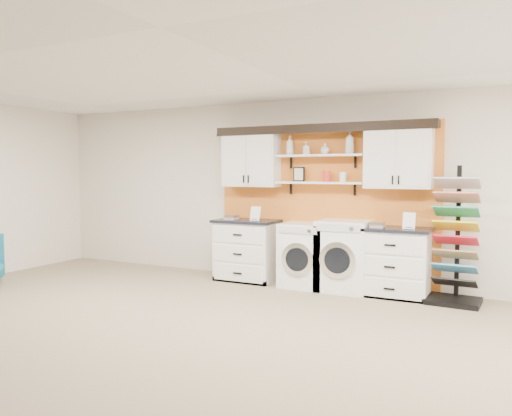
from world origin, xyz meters
The scene contains 21 objects.
floor centered at (0.00, 0.00, 0.00)m, with size 10.00×10.00×0.00m, color gray.
ceiling centered at (0.00, 0.00, 2.80)m, with size 10.00×10.00×0.00m, color white.
wall_back centered at (0.00, 4.00, 1.40)m, with size 10.00×10.00×0.00m, color beige.
accent_panel centered at (0.00, 3.96, 1.20)m, with size 3.40×0.07×2.40m, color orange.
upper_cabinet_left centered at (-1.13, 3.79, 1.88)m, with size 0.90×0.35×0.84m.
upper_cabinet_right centered at (1.13, 3.79, 1.88)m, with size 0.90×0.35×0.84m.
shelf_lower centered at (0.00, 3.80, 1.53)m, with size 1.32×0.28×0.03m, color white.
shelf_upper centered at (0.00, 3.80, 1.93)m, with size 1.32×0.28×0.03m, color white.
crown_molding centered at (0.00, 3.81, 2.33)m, with size 3.30×0.41×0.13m.
picture_frame centered at (-0.35, 3.85, 1.66)m, with size 0.18×0.02×0.22m.
canister_red centered at (0.10, 3.80, 1.62)m, with size 0.11×0.11×0.16m, color red.
canister_cream centered at (0.35, 3.80, 1.61)m, with size 0.10×0.10×0.14m, color silver.
base_cabinet_left centered at (-1.13, 3.64, 0.47)m, with size 0.97×0.66×0.95m.
base_cabinet_right centered at (1.13, 3.64, 0.47)m, with size 0.96×0.66×0.94m.
washer centered at (-0.15, 3.64, 0.47)m, with size 0.67×0.71×0.94m.
dryer centered at (0.43, 3.64, 0.50)m, with size 0.72×0.71×1.00m.
sample_rack centered at (1.90, 3.60, 0.55)m, with size 0.68×0.58×1.77m.
soap_bottle_a centered at (-0.48, 3.80, 2.09)m, with size 0.11×0.11×0.29m, color silver.
soap_bottle_b centered at (-0.22, 3.80, 2.04)m, with size 0.08×0.09×0.19m, color silver.
soap_bottle_c centered at (0.08, 3.80, 2.03)m, with size 0.13×0.13×0.16m, color silver.
soap_bottle_d centered at (0.44, 3.80, 2.11)m, with size 0.13×0.13×0.33m, color silver.
Camera 1 is at (2.42, -3.21, 1.68)m, focal length 35.00 mm.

